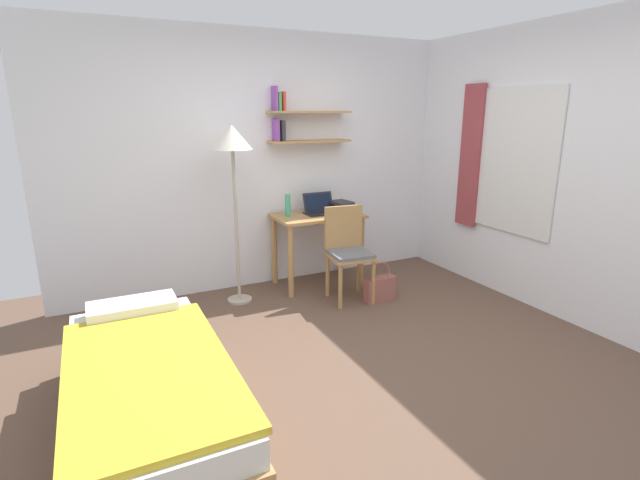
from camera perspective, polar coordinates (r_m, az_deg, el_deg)
name	(u,v)px	position (r m, az deg, el deg)	size (l,w,h in m)	color
ground_plane	(367,364)	(3.66, 5.65, -14.64)	(5.28, 5.28, 0.00)	brown
wall_back	(268,162)	(5.02, -6.24, 9.37)	(4.40, 0.27, 2.60)	white
wall_right	(567,173)	(4.65, 27.60, 7.20)	(0.10, 4.40, 2.60)	white
bed	(150,394)	(3.04, -19.84, -17.04)	(0.85, 1.88, 0.54)	#B2844C
desk	(318,229)	(5.01, -0.28, 1.30)	(0.91, 0.55, 0.77)	#B2844C
desk_chair	(348,249)	(4.66, 3.39, -1.12)	(0.46, 0.46, 0.92)	#B2844C
standing_lamp	(232,149)	(4.45, -10.50, 10.73)	(0.37, 0.37, 1.70)	#B2A893
laptop	(320,208)	(5.03, -0.01, 3.86)	(0.34, 0.23, 0.21)	black
water_bottle	(288,205)	(4.86, -3.90, 4.17)	(0.06, 0.06, 0.23)	#42A87F
book_stack	(341,206)	(5.10, 2.57, 4.12)	(0.21, 0.26, 0.12)	#4CA856
handbag	(380,287)	(4.73, 7.23, -5.68)	(0.31, 0.11, 0.40)	#99564C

